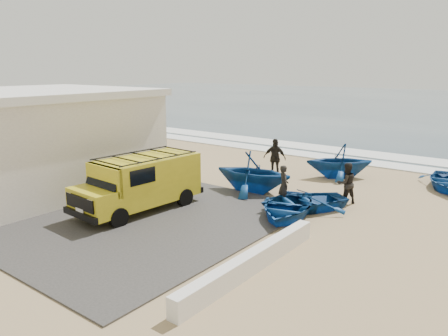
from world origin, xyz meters
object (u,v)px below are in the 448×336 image
Objects in this scene: boat_near_right at (303,201)px; boat_far_right at (448,181)px; fisherman_back at (275,158)px; boat_mid_left at (253,172)px; boat_near_left at (287,207)px; fisherman_middle at (346,183)px; van at (141,181)px; parapet at (252,262)px; fisherman_front at (284,185)px; boat_far_left at (339,161)px; building at (29,139)px.

boat_near_right and boat_far_right have the same top height.
boat_mid_left is at bearing -91.23° from fisherman_back.
boat_mid_left is at bearing -159.45° from boat_near_right.
boat_near_left is 1.01m from boat_near_right.
boat_far_right is 2.06× the size of fisherman_middle.
parapet is at bearing -12.00° from van.
fisherman_back reaches higher than fisherman_front.
van is 9.98m from boat_far_left.
fisherman_middle is (1.85, 1.65, 0.03)m from fisherman_front.
boat_near_left is 1.82× the size of fisherman_back.
boat_mid_left is 2.05× the size of fisherman_middle.
van is at bearing 147.72° from boat_mid_left.
fisherman_back is at bearing -92.22° from boat_far_left.
fisherman_front is at bearing 111.96° from parapet.
fisherman_middle is (0.96, 1.75, 0.47)m from boat_near_right.
van reaches higher than fisherman_middle.
fisherman_front is at bearing -139.45° from boat_far_right.
fisherman_middle reaches higher than fisherman_front.
boat_far_left is at bearing 101.63° from parapet.
fisherman_back is (-2.54, 3.54, 0.16)m from fisherman_front.
fisherman_back reaches higher than boat_near_right.
boat_near_left is at bearing 169.54° from fisherman_front.
fisherman_back is at bearing 83.20° from van.
van reaches higher than parapet.
boat_far_right is 2.14× the size of fisherman_front.
fisherman_middle is at bearing -86.23° from boat_mid_left.
boat_near_right is 2.06× the size of fisherman_middle.
building reaches higher than fisherman_back.
fisherman_back is at bearing 2.72° from boat_mid_left.
boat_mid_left is 0.99× the size of boat_far_right.
van is at bearing -9.06° from fisherman_middle.
boat_near_left reaches higher than boat_far_right.
parapet is at bearing -38.48° from boat_near_right.
van is 2.61× the size of fisherman_back.
parapet is 1.79× the size of boat_mid_left.
boat_far_left reaches higher than fisherman_front.
boat_near_left is at bearing -130.70° from boat_far_right.
van is at bearing 6.42° from building.
parapet is 1.78× the size of boat_far_right.
building is at bearing -84.52° from boat_far_left.
building is 2.70× the size of boat_near_left.
building is at bearing -147.01° from fisherman_back.
fisherman_middle reaches higher than boat_near_left.
fisherman_back is at bearing 117.76° from parapet.
building is 1.57× the size of parapet.
fisherman_back is (-3.43, 3.64, 0.60)m from boat_near_right.
boat_near_right is 0.99m from fisherman_front.
building is 18.58m from boat_far_right.
boat_near_right is (-1.34, 5.41, 0.07)m from parapet.
boat_near_right is at bearing 21.57° from building.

